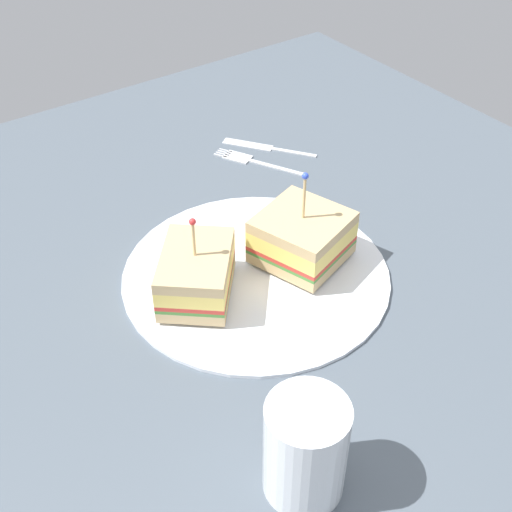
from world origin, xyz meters
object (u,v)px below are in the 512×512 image
(sandwich_half_back, at_px, (302,237))
(knife, at_px, (264,147))
(plate, at_px, (256,273))
(sandwich_half_front, at_px, (196,273))
(drink_glass, at_px, (305,453))
(fork, at_px, (249,159))

(sandwich_half_back, height_order, knife, sandwich_half_back)
(knife, bearing_deg, plate, -37.73)
(sandwich_half_front, xyz_separation_m, drink_glass, (0.23, -0.05, 0.01))
(drink_glass, relative_size, knife, 0.81)
(sandwich_half_front, height_order, drink_glass, sandwich_half_front)
(sandwich_half_front, bearing_deg, fork, 133.80)
(sandwich_half_back, height_order, fork, sandwich_half_back)
(fork, bearing_deg, plate, -33.12)
(sandwich_half_front, relative_size, sandwich_half_back, 1.08)
(drink_glass, xyz_separation_m, fork, (-0.42, 0.24, -0.04))
(plate, bearing_deg, knife, 142.27)
(sandwich_half_back, height_order, drink_glass, sandwich_half_back)
(plate, bearing_deg, drink_glass, -27.00)
(fork, bearing_deg, sandwich_half_front, -46.20)
(sandwich_half_front, relative_size, fork, 0.99)
(sandwich_half_back, bearing_deg, sandwich_half_front, -97.87)
(drink_glass, bearing_deg, knife, 147.47)
(drink_glass, distance_m, knife, 0.52)
(sandwich_half_front, relative_size, knife, 1.03)
(sandwich_half_front, bearing_deg, knife, 131.27)
(plate, height_order, knife, plate)
(plate, xyz_separation_m, fork, (-0.20, 0.13, -0.00))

